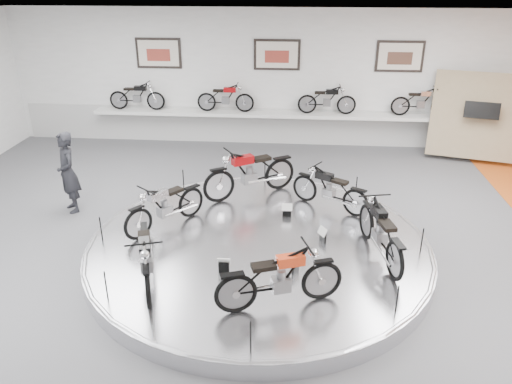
# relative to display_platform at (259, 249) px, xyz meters

# --- Properties ---
(floor) EXTENTS (16.00, 16.00, 0.00)m
(floor) POSITION_rel_display_platform_xyz_m (0.00, -0.30, -0.15)
(floor) COLOR #545456
(floor) RESTS_ON ground
(ceiling) EXTENTS (16.00, 16.00, 0.00)m
(ceiling) POSITION_rel_display_platform_xyz_m (0.00, -0.30, 3.85)
(ceiling) COLOR white
(ceiling) RESTS_ON wall_back
(wall_back) EXTENTS (16.00, 0.00, 16.00)m
(wall_back) POSITION_rel_display_platform_xyz_m (0.00, 6.70, 1.85)
(wall_back) COLOR white
(wall_back) RESTS_ON floor
(dado_band) EXTENTS (15.68, 0.04, 1.10)m
(dado_band) POSITION_rel_display_platform_xyz_m (0.00, 6.68, 0.40)
(dado_band) COLOR #BCBCBA
(dado_band) RESTS_ON floor
(display_platform) EXTENTS (6.40, 6.40, 0.30)m
(display_platform) POSITION_rel_display_platform_xyz_m (0.00, 0.00, 0.00)
(display_platform) COLOR silver
(display_platform) RESTS_ON floor
(platform_rim) EXTENTS (6.40, 6.40, 0.10)m
(platform_rim) POSITION_rel_display_platform_xyz_m (0.00, 0.00, 0.12)
(platform_rim) COLOR #B2B2BA
(platform_rim) RESTS_ON display_platform
(shelf) EXTENTS (11.00, 0.55, 0.10)m
(shelf) POSITION_rel_display_platform_xyz_m (0.00, 6.40, 0.85)
(shelf) COLOR silver
(shelf) RESTS_ON wall_back
(poster_left) EXTENTS (1.35, 0.06, 0.88)m
(poster_left) POSITION_rel_display_platform_xyz_m (-3.50, 6.66, 2.55)
(poster_left) COLOR silver
(poster_left) RESTS_ON wall_back
(poster_center) EXTENTS (1.35, 0.06, 0.88)m
(poster_center) POSITION_rel_display_platform_xyz_m (0.00, 6.66, 2.55)
(poster_center) COLOR silver
(poster_center) RESTS_ON wall_back
(poster_right) EXTENTS (1.35, 0.06, 0.88)m
(poster_right) POSITION_rel_display_platform_xyz_m (3.50, 6.66, 2.55)
(poster_right) COLOR silver
(poster_right) RESTS_ON wall_back
(display_panel) EXTENTS (2.56, 1.52, 2.30)m
(display_panel) POSITION_rel_display_platform_xyz_m (5.60, 5.80, 1.10)
(display_panel) COLOR #968263
(display_panel) RESTS_ON floor
(shelf_bike_a) EXTENTS (1.22, 0.43, 0.73)m
(shelf_bike_a) POSITION_rel_display_platform_xyz_m (-4.20, 6.40, 1.27)
(shelf_bike_a) COLOR black
(shelf_bike_a) RESTS_ON shelf
(shelf_bike_b) EXTENTS (1.22, 0.43, 0.73)m
(shelf_bike_b) POSITION_rel_display_platform_xyz_m (-1.50, 6.40, 1.27)
(shelf_bike_b) COLOR #91070A
(shelf_bike_b) RESTS_ON shelf
(shelf_bike_c) EXTENTS (1.22, 0.43, 0.73)m
(shelf_bike_c) POSITION_rel_display_platform_xyz_m (1.50, 6.40, 1.27)
(shelf_bike_c) COLOR black
(shelf_bike_c) RESTS_ON shelf
(shelf_bike_d) EXTENTS (1.22, 0.43, 0.73)m
(shelf_bike_d) POSITION_rel_display_platform_xyz_m (4.20, 6.40, 1.27)
(shelf_bike_d) COLOR #B9B9BF
(shelf_bike_d) RESTS_ON shelf
(bike_a) EXTENTS (1.60, 1.30, 0.91)m
(bike_a) POSITION_rel_display_platform_xyz_m (1.38, 1.56, 0.61)
(bike_a) COLOR black
(bike_a) RESTS_ON display_platform
(bike_b) EXTENTS (1.98, 1.60, 1.13)m
(bike_b) POSITION_rel_display_platform_xyz_m (-0.36, 2.08, 0.71)
(bike_b) COLOR #91070A
(bike_b) RESTS_ON display_platform
(bike_c) EXTENTS (1.45, 1.64, 0.96)m
(bike_c) POSITION_rel_display_platform_xyz_m (-1.87, 0.43, 0.63)
(bike_c) COLOR #B9B9BF
(bike_c) RESTS_ON display_platform
(bike_d) EXTENTS (1.06, 1.75, 0.97)m
(bike_d) POSITION_rel_display_platform_xyz_m (-1.70, -1.47, 0.63)
(bike_d) COLOR black
(bike_d) RESTS_ON display_platform
(bike_e) EXTENTS (1.80, 1.12, 1.00)m
(bike_e) POSITION_rel_display_platform_xyz_m (0.47, -1.90, 0.65)
(bike_e) COLOR red
(bike_e) RESTS_ON display_platform
(bike_f) EXTENTS (0.98, 1.83, 1.02)m
(bike_f) POSITION_rel_display_platform_xyz_m (2.16, -0.34, 0.66)
(bike_f) COLOR black
(bike_f) RESTS_ON display_platform
(visitor) EXTENTS (0.76, 0.79, 1.82)m
(visitor) POSITION_rel_display_platform_xyz_m (-4.32, 1.60, 0.76)
(visitor) COLOR black
(visitor) RESTS_ON floor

